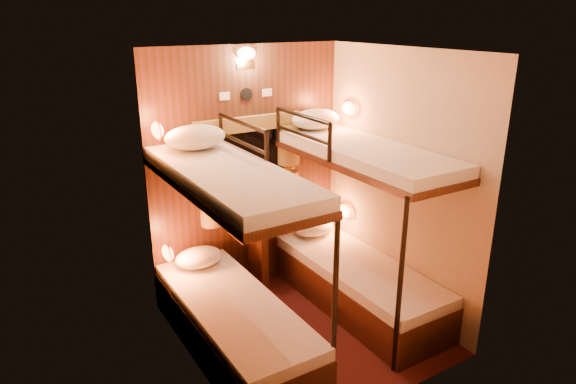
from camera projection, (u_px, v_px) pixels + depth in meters
floor at (304, 329)px, 4.57m from camera, size 2.10×2.10×0.00m
ceiling at (307, 50)px, 3.78m from camera, size 2.10×2.10×0.00m
wall_back at (247, 171)px, 5.02m from camera, size 2.40×0.00×2.40m
wall_front at (394, 251)px, 3.33m from camera, size 2.40×0.00×2.40m
wall_left at (189, 228)px, 3.68m from camera, size 0.00×2.40×2.40m
wall_right at (397, 183)px, 4.67m from camera, size 0.00×2.40×2.40m
back_panel at (247, 171)px, 5.01m from camera, size 2.00×0.03×2.40m
bunk_left at (233, 290)px, 4.12m from camera, size 0.72×1.90×1.82m
bunk_right at (359, 253)px, 4.76m from camera, size 0.72×1.90×1.82m
window at (249, 174)px, 4.99m from camera, size 1.00×0.12×0.79m
curtains at (250, 167)px, 4.94m from camera, size 1.10×0.22×1.00m
back_fixtures at (246, 62)px, 4.64m from camera, size 0.54×0.09×0.48m
reading_lamps at (264, 176)px, 4.72m from camera, size 2.00×0.20×1.25m
table at (258, 251)px, 5.12m from camera, size 0.50×0.34×0.66m
bottle_left at (248, 220)px, 4.98m from camera, size 0.07×0.07×0.25m
bottle_right at (259, 218)px, 5.02m from camera, size 0.08×0.08×0.27m
sachet_a at (270, 227)px, 5.09m from camera, size 0.09×0.08×0.01m
sachet_b at (274, 227)px, 5.10m from camera, size 0.08×0.06×0.00m
pillow_lower_left at (199, 257)px, 4.70m from camera, size 0.44×0.31×0.17m
pillow_lower_right at (313, 227)px, 5.37m from camera, size 0.46×0.33×0.18m
pillow_upper_left at (195, 137)px, 4.24m from camera, size 0.52×0.37×0.20m
pillow_upper_right at (316, 119)px, 5.00m from camera, size 0.50×0.36×0.20m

